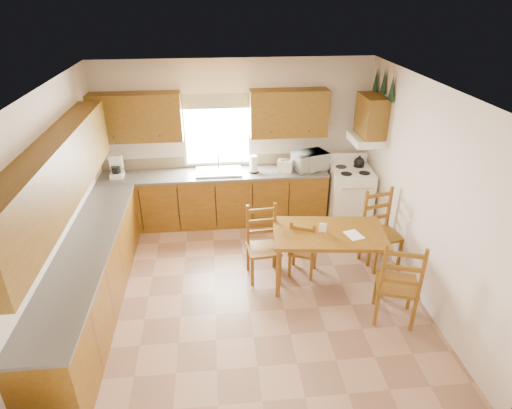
{
  "coord_description": "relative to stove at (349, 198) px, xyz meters",
  "views": [
    {
      "loc": [
        -0.36,
        -4.62,
        3.71
      ],
      "look_at": [
        0.15,
        0.3,
        1.15
      ],
      "focal_mm": 30.0,
      "sensor_mm": 36.0,
      "label": 1
    }
  ],
  "objects": [
    {
      "name": "floor",
      "position": [
        -1.88,
        -1.65,
        -0.49
      ],
      "size": [
        4.5,
        4.5,
        0.0
      ],
      "primitive_type": "plane",
      "color": "#A77C5F",
      "rests_on": "ground"
    },
    {
      "name": "ceiling",
      "position": [
        -1.88,
        -1.65,
        2.21
      ],
      "size": [
        4.5,
        4.5,
        0.0
      ],
      "primitive_type": "plane",
      "color": "brown",
      "rests_on": "floor"
    },
    {
      "name": "wall_left",
      "position": [
        -4.13,
        -1.65,
        0.86
      ],
      "size": [
        4.5,
        4.5,
        0.0
      ],
      "primitive_type": "plane",
      "color": "beige",
      "rests_on": "floor"
    },
    {
      "name": "wall_right",
      "position": [
        0.37,
        -1.65,
        0.86
      ],
      "size": [
        4.5,
        4.5,
        0.0
      ],
      "primitive_type": "plane",
      "color": "beige",
      "rests_on": "floor"
    },
    {
      "name": "wall_back",
      "position": [
        -1.88,
        0.6,
        0.86
      ],
      "size": [
        4.5,
        4.5,
        0.0
      ],
      "primitive_type": "plane",
      "color": "beige",
      "rests_on": "floor"
    },
    {
      "name": "wall_front",
      "position": [
        -1.88,
        -3.9,
        0.86
      ],
      "size": [
        4.5,
        4.5,
        0.0
      ],
      "primitive_type": "plane",
      "color": "beige",
      "rests_on": "floor"
    },
    {
      "name": "lower_cab_back",
      "position": [
        -2.25,
        0.3,
        -0.05
      ],
      "size": [
        3.75,
        0.6,
        0.88
      ],
      "primitive_type": "cube",
      "color": "brown",
      "rests_on": "floor"
    },
    {
      "name": "lower_cab_left",
      "position": [
        -3.83,
        -1.8,
        -0.05
      ],
      "size": [
        0.6,
        3.6,
        0.88
      ],
      "primitive_type": "cube",
      "color": "brown",
      "rests_on": "floor"
    },
    {
      "name": "counter_back",
      "position": [
        -2.25,
        0.3,
        0.41
      ],
      "size": [
        3.75,
        0.63,
        0.04
      ],
      "primitive_type": "cube",
      "color": "#5A554F",
      "rests_on": "lower_cab_back"
    },
    {
      "name": "counter_left",
      "position": [
        -3.83,
        -1.8,
        0.41
      ],
      "size": [
        0.63,
        3.6,
        0.04
      ],
      "primitive_type": "cube",
      "color": "#5A554F",
      "rests_on": "lower_cab_left"
    },
    {
      "name": "backsplash",
      "position": [
        -2.25,
        0.59,
        0.52
      ],
      "size": [
        3.75,
        0.01,
        0.18
      ],
      "primitive_type": "cube",
      "color": "#877553",
      "rests_on": "counter_back"
    },
    {
      "name": "upper_cab_back_left",
      "position": [
        -3.43,
        0.43,
        1.37
      ],
      "size": [
        1.41,
        0.33,
        0.75
      ],
      "primitive_type": "cube",
      "color": "brown",
      "rests_on": "wall_back"
    },
    {
      "name": "upper_cab_back_right",
      "position": [
        -1.02,
        0.43,
        1.37
      ],
      "size": [
        1.25,
        0.33,
        0.75
      ],
      "primitive_type": "cube",
      "color": "brown",
      "rests_on": "wall_back"
    },
    {
      "name": "upper_cab_left",
      "position": [
        -3.96,
        -1.8,
        1.37
      ],
      "size": [
        0.33,
        3.6,
        0.75
      ],
      "primitive_type": "cube",
      "color": "brown",
      "rests_on": "wall_left"
    },
    {
      "name": "upper_cab_stove",
      "position": [
        0.2,
        -0.0,
        1.41
      ],
      "size": [
        0.33,
        0.62,
        0.62
      ],
      "primitive_type": "cube",
      "color": "brown",
      "rests_on": "wall_right"
    },
    {
      "name": "range_hood",
      "position": [
        0.15,
        -0.0,
        1.03
      ],
      "size": [
        0.44,
        0.62,
        0.12
      ],
      "primitive_type": "cube",
      "color": "white",
      "rests_on": "wall_right"
    },
    {
      "name": "window_frame",
      "position": [
        -2.18,
        0.57,
        1.06
      ],
      "size": [
        1.13,
        0.02,
        1.18
      ],
      "primitive_type": "cube",
      "color": "white",
      "rests_on": "wall_back"
    },
    {
      "name": "window_pane",
      "position": [
        -2.18,
        0.56,
        1.06
      ],
      "size": [
        1.05,
        0.01,
        1.1
      ],
      "primitive_type": "cube",
      "color": "white",
      "rests_on": "wall_back"
    },
    {
      "name": "window_valance",
      "position": [
        -2.18,
        0.54,
        1.56
      ],
      "size": [
        1.19,
        0.01,
        0.24
      ],
      "primitive_type": "cube",
      "color": "#4B5E34",
      "rests_on": "wall_back"
    },
    {
      "name": "sink_basin",
      "position": [
        -2.18,
        0.3,
        0.45
      ],
      "size": [
        0.75,
        0.45,
        0.04
      ],
      "primitive_type": "cube",
      "color": "silver",
      "rests_on": "counter_back"
    },
    {
      "name": "pine_decal_a",
      "position": [
        0.33,
        -0.32,
        1.89
      ],
      "size": [
        0.22,
        0.22,
        0.36
      ],
      "primitive_type": "cone",
      "color": "black",
      "rests_on": "wall_right"
    },
    {
      "name": "pine_decal_b",
      "position": [
        0.33,
        -0.0,
        1.93
      ],
      "size": [
        0.22,
        0.22,
        0.36
      ],
      "primitive_type": "cone",
      "color": "black",
      "rests_on": "wall_right"
    },
    {
      "name": "pine_decal_c",
      "position": [
        0.33,
        0.32,
        1.89
      ],
      "size": [
        0.22,
        0.22,
        0.36
      ],
      "primitive_type": "cone",
      "color": "black",
      "rests_on": "wall_right"
    },
    {
      "name": "stove",
      "position": [
        0.0,
        0.0,
        0.0
      ],
      "size": [
        0.71,
        0.73,
        0.98
      ],
      "primitive_type": "cube",
      "rotation": [
        0.0,
        0.0,
        -0.08
      ],
      "color": "white",
      "rests_on": "floor"
    },
    {
      "name": "coffeemaker",
      "position": [
        -3.82,
        0.29,
        0.58
      ],
      "size": [
        0.21,
        0.24,
        0.31
      ],
      "primitive_type": "cube",
      "rotation": [
        0.0,
        0.0,
        0.15
      ],
      "color": "white",
      "rests_on": "counter_back"
    },
    {
      "name": "paper_towel",
      "position": [
        -1.6,
        0.26,
        0.58
      ],
      "size": [
        0.13,
        0.13,
        0.29
      ],
      "primitive_type": "cylinder",
      "rotation": [
        0.0,
        0.0,
        -0.05
      ],
      "color": "white",
      "rests_on": "counter_back"
    },
    {
      "name": "toaster",
      "position": [
        -1.08,
        0.24,
        0.53
      ],
      "size": [
        0.28,
        0.23,
        0.2
      ],
      "primitive_type": "cube",
      "rotation": [
        0.0,
        0.0,
        -0.33
      ],
      "color": "white",
      "rests_on": "counter_back"
    },
    {
      "name": "microwave",
      "position": [
        -0.65,
        0.28,
        0.58
      ],
      "size": [
        0.6,
        0.51,
        0.3
      ],
      "primitive_type": "imported",
      "rotation": [
        0.0,
        0.0,
        0.33
      ],
      "color": "white",
      "rests_on": "counter_back"
    },
    {
      "name": "dining_table",
      "position": [
        -0.78,
        -1.54,
        -0.1
      ],
      "size": [
        1.56,
        1.01,
        0.79
      ],
      "primitive_type": "cube",
      "rotation": [
        0.0,
        0.0,
        -0.12
      ],
      "color": "brown",
      "rests_on": "floor"
    },
    {
      "name": "chair_near_left",
      "position": [
        -1.06,
        -1.32,
        -0.05
      ],
      "size": [
        0.47,
        0.46,
        0.88
      ],
      "primitive_type": "cube",
      "rotation": [
        0.0,
        0.0,
        2.75
      ],
      "color": "brown",
      "rests_on": "floor"
    },
    {
      "name": "chair_near_right",
      "position": [
        -0.13,
        -2.35,
        0.08
      ],
      "size": [
        0.6,
        0.59,
        1.15
      ],
      "primitive_type": "cube",
      "rotation": [
        0.0,
        0.0,
        2.82
      ],
      "color": "brown",
      "rests_on": "floor"
    },
    {
      "name": "chair_far_left",
      "position": [
        -1.62,
        -1.35,
        0.03
      ],
      "size": [
        0.47,
        0.45,
        1.05
      ],
      "primitive_type": "cube",
      "rotation": [
        0.0,
        0.0,
        0.08
      ],
      "color": "brown",
      "rests_on": "floor"
    },
    {
      "name": "chair_far_right",
      "position": [
        0.11,
        -1.22,
        0.07
      ],
      "size": [
        0.57,
        0.55,
        1.13
      ],
      "primitive_type": "cube",
      "rotation": [
        0.0,
        0.0,
        0.24
      ],
      "color": "brown",
      "rests_on": "floor"
    },
    {
      "name": "table_paper",
      "position": [
        -0.48,
        -1.65,
        0.3
      ],
      "size": [
        0.25,
        0.29,
        0.0
      ],
      "primitive_type": "cube",
      "rotation": [
        0.0,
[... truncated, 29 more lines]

